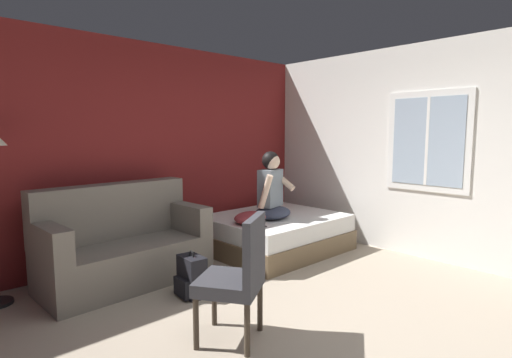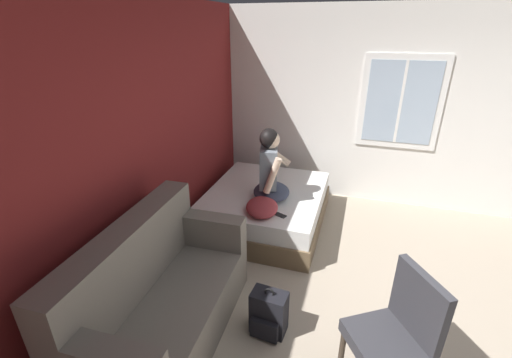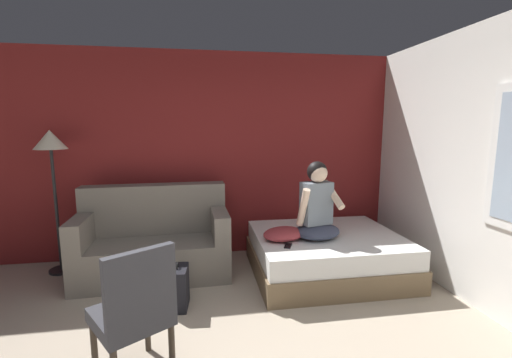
{
  "view_description": "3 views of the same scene",
  "coord_description": "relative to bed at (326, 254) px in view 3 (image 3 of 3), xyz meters",
  "views": [
    {
      "loc": [
        -2.32,
        -1.77,
        1.6
      ],
      "look_at": [
        0.87,
        1.65,
        1.05
      ],
      "focal_mm": 28.0,
      "sensor_mm": 36.0,
      "label": 1
    },
    {
      "loc": [
        -2.32,
        0.85,
        2.42
      ],
      "look_at": [
        0.37,
        1.71,
        1.15
      ],
      "focal_mm": 24.0,
      "sensor_mm": 36.0,
      "label": 2
    },
    {
      "loc": [
        0.03,
        -1.77,
        1.74
      ],
      "look_at": [
        0.62,
        1.8,
        1.18
      ],
      "focal_mm": 24.0,
      "sensor_mm": 36.0,
      "label": 3
    }
  ],
  "objects": [
    {
      "name": "wall_back_accent",
      "position": [
        -1.49,
        0.96,
        1.11
      ],
      "size": [
        10.24,
        0.16,
        2.7
      ],
      "primitive_type": "cube",
      "color": "maroon",
      "rests_on": "ground"
    },
    {
      "name": "bed",
      "position": [
        0.0,
        0.0,
        0.0
      ],
      "size": [
        1.72,
        1.47,
        0.48
      ],
      "color": "brown",
      "rests_on": "ground"
    },
    {
      "name": "couch",
      "position": [
        -2.01,
        0.31,
        0.16
      ],
      "size": [
        1.73,
        0.88,
        1.04
      ],
      "color": "slate",
      "rests_on": "ground"
    },
    {
      "name": "side_chair",
      "position": [
        -1.92,
        -1.48,
        0.3
      ],
      "size": [
        0.64,
        0.64,
        0.98
      ],
      "color": "#382D23",
      "rests_on": "ground"
    },
    {
      "name": "person_seated",
      "position": [
        -0.17,
        -0.1,
        0.6
      ],
      "size": [
        0.61,
        0.55,
        0.88
      ],
      "color": "#383D51",
      "rests_on": "bed"
    },
    {
      "name": "backpack",
      "position": [
        -1.71,
        -0.52,
        -0.04
      ],
      "size": [
        0.25,
        0.31,
        0.46
      ],
      "color": "black",
      "rests_on": "ground"
    },
    {
      "name": "throw_pillow",
      "position": [
        -0.56,
        -0.12,
        0.31
      ],
      "size": [
        0.57,
        0.49,
        0.14
      ],
      "primitive_type": "ellipsoid",
      "rotation": [
        0.0,
        0.0,
        0.31
      ],
      "color": "#993338",
      "rests_on": "bed"
    },
    {
      "name": "cell_phone",
      "position": [
        -0.56,
        -0.33,
        0.25
      ],
      "size": [
        0.12,
        0.16,
        0.01
      ],
      "primitive_type": "cube",
      "rotation": [
        0.0,
        0.0,
        2.75
      ],
      "color": "black",
      "rests_on": "bed"
    },
    {
      "name": "floor_lamp",
      "position": [
        -3.15,
        0.56,
        1.19
      ],
      "size": [
        0.36,
        0.36,
        1.7
      ],
      "color": "black",
      "rests_on": "ground"
    }
  ]
}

